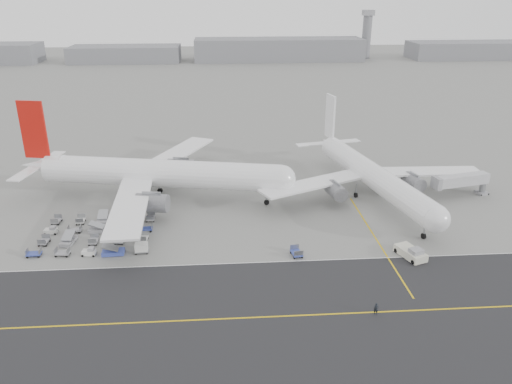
{
  "coord_description": "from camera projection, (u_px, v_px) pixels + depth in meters",
  "views": [
    {
      "loc": [
        0.73,
        -78.65,
        45.01
      ],
      "look_at": [
        7.23,
        12.0,
        7.63
      ],
      "focal_mm": 35.0,
      "sensor_mm": 36.0,
      "label": 1
    }
  ],
  "objects": [
    {
      "name": "ground",
      "position": [
        221.0,
        258.0,
        89.62
      ],
      "size": [
        700.0,
        700.0,
        0.0
      ],
      "primitive_type": "plane",
      "color": "gray",
      "rests_on": "ground"
    },
    {
      "name": "jet_bridge",
      "position": [
        462.0,
        181.0,
        114.13
      ],
      "size": [
        14.87,
        5.85,
        5.55
      ],
      "rotation": [
        0.0,
        0.0,
        0.22
      ],
      "color": "gray",
      "rests_on": "ground"
    },
    {
      "name": "airliner_b",
      "position": [
        371.0,
        174.0,
        113.79
      ],
      "size": [
        53.42,
        54.55,
        19.05
      ],
      "rotation": [
        0.0,
        0.0,
        0.21
      ],
      "color": "white",
      "rests_on": "ground"
    },
    {
      "name": "horizon_buildings",
      "position": [
        263.0,
        60.0,
        331.45
      ],
      "size": [
        520.0,
        28.0,
        28.0
      ],
      "primitive_type": null,
      "color": "slate",
      "rests_on": "ground"
    },
    {
      "name": "pushback_tug",
      "position": [
        411.0,
        253.0,
        89.35
      ],
      "size": [
        4.76,
        7.98,
        2.27
      ],
      "rotation": [
        0.0,
        0.0,
        0.35
      ],
      "color": "beige",
      "rests_on": "ground"
    },
    {
      "name": "gse_cluster",
      "position": [
        96.0,
        237.0,
        96.88
      ],
      "size": [
        26.91,
        21.41,
        1.98
      ],
      "primitive_type": null,
      "rotation": [
        0.0,
        0.0,
        -0.01
      ],
      "color": "#9E9EA3",
      "rests_on": "ground"
    },
    {
      "name": "ground_crew_a",
      "position": [
        376.0,
        309.0,
        73.74
      ],
      "size": [
        0.8,
        0.64,
        1.91
      ],
      "primitive_type": "imported",
      "rotation": [
        0.0,
        0.0,
        -0.29
      ],
      "color": "black",
      "rests_on": "ground"
    },
    {
      "name": "stray_dolly",
      "position": [
        296.0,
        256.0,
        90.25
      ],
      "size": [
        2.11,
        2.99,
        1.69
      ],
      "primitive_type": null,
      "rotation": [
        0.0,
        0.0,
        0.16
      ],
      "color": "silver",
      "rests_on": "ground"
    },
    {
      "name": "control_tower",
      "position": [
        367.0,
        34.0,
        334.51
      ],
      "size": [
        7.0,
        7.0,
        31.25
      ],
      "color": "slate",
      "rests_on": "ground"
    },
    {
      "name": "taxiway",
      "position": [
        256.0,
        317.0,
        73.37
      ],
      "size": [
        220.0,
        59.0,
        0.03
      ],
      "color": "#272729",
      "rests_on": "ground"
    },
    {
      "name": "airliner_a",
      "position": [
        155.0,
        173.0,
        112.03
      ],
      "size": [
        63.1,
        61.83,
        22.0
      ],
      "rotation": [
        0.0,
        0.0,
        1.37
      ],
      "color": "white",
      "rests_on": "ground"
    }
  ]
}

